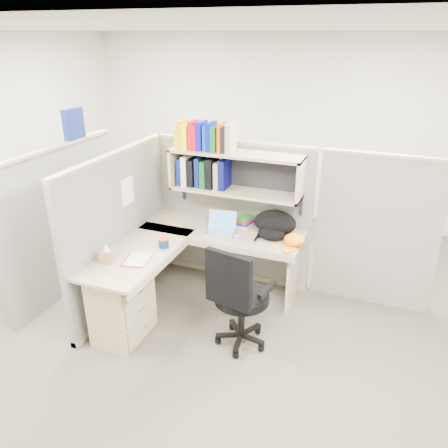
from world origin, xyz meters
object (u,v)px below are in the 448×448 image
at_px(desk, 151,285).
at_px(laptop, 220,223).
at_px(task_chair, 239,312).
at_px(backpack, 274,225).
at_px(snack_canister, 164,242).

xyz_separation_m(desk, laptop, (0.41, 0.78, 0.40)).
bearing_deg(task_chair, desk, 178.55).
bearing_deg(task_chair, backpack, 86.85).
bearing_deg(desk, snack_canister, 84.31).
bearing_deg(task_chair, laptop, 121.92).
distance_m(desk, backpack, 1.38).
bearing_deg(desk, backpack, 42.64).
xyz_separation_m(laptop, backpack, (0.55, 0.11, 0.02)).
relative_size(desk, laptop, 5.80).
xyz_separation_m(desk, task_chair, (0.91, -0.02, -0.07)).
height_order(backpack, task_chair, task_chair).
bearing_deg(backpack, snack_canister, -130.25).
relative_size(laptop, backpack, 0.68).
height_order(desk, backpack, backpack).
xyz_separation_m(snack_canister, task_chair, (0.89, -0.28, -0.41)).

